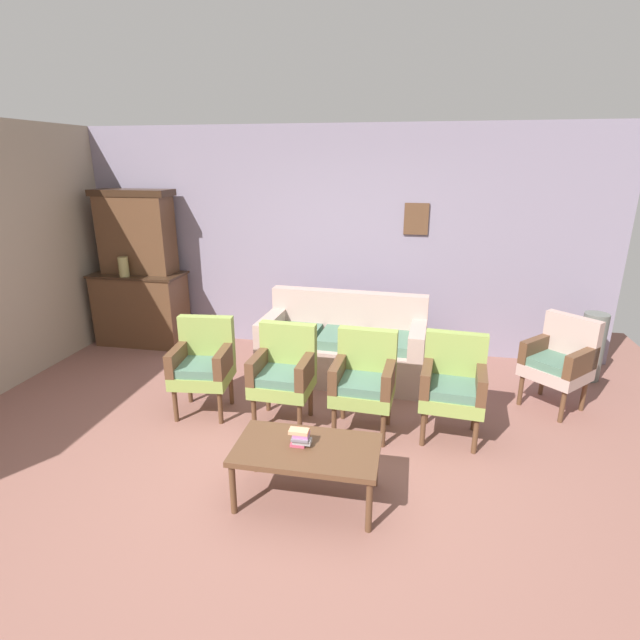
# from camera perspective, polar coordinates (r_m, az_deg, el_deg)

# --- Properties ---
(ground_plane) EXTENTS (7.68, 7.68, 0.00)m
(ground_plane) POSITION_cam_1_polar(r_m,az_deg,el_deg) (4.07, -3.85, -16.21)
(ground_plane) COLOR #84564C
(wall_back_with_decor) EXTENTS (6.40, 0.09, 2.70)m
(wall_back_with_decor) POSITION_cam_1_polar(r_m,az_deg,el_deg) (6.01, 2.35, 9.16)
(wall_back_with_decor) COLOR gray
(wall_back_with_decor) RESTS_ON ground
(side_cabinet) EXTENTS (1.16, 0.55, 0.93)m
(side_cabinet) POSITION_cam_1_polar(r_m,az_deg,el_deg) (6.72, -20.17, 1.29)
(side_cabinet) COLOR brown
(side_cabinet) RESTS_ON ground
(cabinet_upper_hutch) EXTENTS (0.99, 0.38, 1.03)m
(cabinet_upper_hutch) POSITION_cam_1_polar(r_m,az_deg,el_deg) (6.59, -20.76, 9.70)
(cabinet_upper_hutch) COLOR brown
(cabinet_upper_hutch) RESTS_ON side_cabinet
(vase_on_cabinet) EXTENTS (0.12, 0.12, 0.24)m
(vase_on_cabinet) POSITION_cam_1_polar(r_m,az_deg,el_deg) (6.48, -22.04, 5.81)
(vase_on_cabinet) COLOR #9D955B
(vase_on_cabinet) RESTS_ON side_cabinet
(floral_couch) EXTENTS (1.80, 0.89, 0.90)m
(floral_couch) POSITION_cam_1_polar(r_m,az_deg,el_deg) (5.38, 2.74, -3.26)
(floral_couch) COLOR tan
(floral_couch) RESTS_ON ground
(armchair_by_doorway) EXTENTS (0.57, 0.54, 0.90)m
(armchair_by_doorway) POSITION_cam_1_polar(r_m,az_deg,el_deg) (4.70, -13.53, -4.80)
(armchair_by_doorway) COLOR #849947
(armchair_by_doorway) RESTS_ON ground
(armchair_near_cabinet) EXTENTS (0.54, 0.51, 0.90)m
(armchair_near_cabinet) POSITION_cam_1_polar(r_m,az_deg,el_deg) (4.40, -4.26, -5.93)
(armchair_near_cabinet) COLOR #849947
(armchair_near_cabinet) RESTS_ON ground
(armchair_near_couch_end) EXTENTS (0.55, 0.52, 0.90)m
(armchair_near_couch_end) POSITION_cam_1_polar(r_m,az_deg,el_deg) (4.26, 5.18, -6.80)
(armchair_near_couch_end) COLOR #849947
(armchair_near_couch_end) RESTS_ON ground
(armchair_row_middle) EXTENTS (0.56, 0.53, 0.90)m
(armchair_row_middle) POSITION_cam_1_polar(r_m,az_deg,el_deg) (4.32, 15.34, -7.10)
(armchair_row_middle) COLOR #849947
(armchair_row_middle) RESTS_ON ground
(wingback_chair_by_fireplace) EXTENTS (0.71, 0.71, 0.90)m
(wingback_chair_by_fireplace) POSITION_cam_1_polar(r_m,az_deg,el_deg) (5.17, 26.30, -4.11)
(wingback_chair_by_fireplace) COLOR tan
(wingback_chair_by_fireplace) RESTS_ON ground
(coffee_table) EXTENTS (1.00, 0.56, 0.42)m
(coffee_table) POSITION_cam_1_polar(r_m,az_deg,el_deg) (3.48, -1.55, -15.28)
(coffee_table) COLOR brown
(coffee_table) RESTS_ON ground
(book_stack_on_table) EXTENTS (0.15, 0.11, 0.12)m
(book_stack_on_table) POSITION_cam_1_polar(r_m,az_deg,el_deg) (3.45, -2.32, -13.59)
(book_stack_on_table) COLOR #BC455F
(book_stack_on_table) RESTS_ON coffee_table
(floor_vase_by_wall) EXTENTS (0.25, 0.25, 0.75)m
(floor_vase_by_wall) POSITION_cam_1_polar(r_m,az_deg,el_deg) (6.04, 29.23, -2.74)
(floor_vase_by_wall) COLOR #5B5F59
(floor_vase_by_wall) RESTS_ON ground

